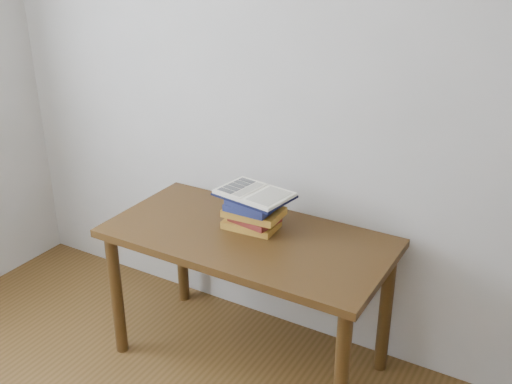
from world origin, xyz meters
The scene contains 3 objects.
desk centered at (-0.05, 1.38, 0.59)m, with size 1.29×0.65×0.69m.
book_stack centered at (-0.06, 1.45, 0.77)m, with size 0.27×0.20×0.15m.
open_book centered at (-0.06, 1.46, 0.86)m, with size 0.36×0.27×0.03m.
Camera 1 is at (1.19, -0.66, 1.96)m, focal length 42.00 mm.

